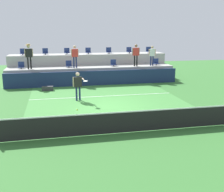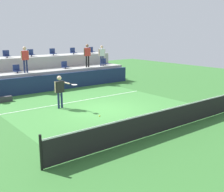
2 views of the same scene
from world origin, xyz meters
name	(u,v)px [view 1 (image 1 of 2)]	position (x,y,z in m)	size (l,w,h in m)	color
ground_plane	(110,106)	(0.00, 0.00, 0.00)	(40.00, 40.00, 0.00)	#336B2D
court_inner_paint	(107,102)	(0.00, 1.00, 0.00)	(9.00, 10.00, 0.01)	#3D7F38
court_service_line	(103,96)	(0.00, 2.40, 0.01)	(9.00, 0.06, 0.00)	white
tennis_net	(130,121)	(0.00, -4.00, 0.50)	(10.48, 0.08, 1.07)	black
sponsor_backboard	(94,78)	(0.00, 6.00, 0.55)	(13.00, 0.16, 1.10)	navy
seating_tier_lower	(92,74)	(0.00, 7.30, 0.62)	(13.00, 1.80, 1.25)	#9E9E99
seating_tier_upper	(89,66)	(0.00, 9.10, 1.05)	(13.00, 1.80, 2.10)	#9E9E99
stadium_chair_lower_far_left	(21,66)	(-5.32, 7.23, 1.46)	(0.44, 0.40, 0.52)	#2D2D33
stadium_chair_lower_left	(69,65)	(-1.80, 7.23, 1.46)	(0.44, 0.40, 0.52)	#2D2D33
stadium_chair_lower_right	(114,63)	(1.75, 7.23, 1.46)	(0.44, 0.40, 0.52)	#2D2D33
stadium_chair_lower_far_right	(156,62)	(5.36, 7.23, 1.46)	(0.44, 0.40, 0.52)	#2D2D33
stadium_chair_upper_far_left	(23,52)	(-5.31, 9.03, 2.31)	(0.44, 0.40, 0.52)	#2D2D33
stadium_chair_upper_left	(45,52)	(-3.56, 9.03, 2.31)	(0.44, 0.40, 0.52)	#2D2D33
stadium_chair_upper_mid_left	(67,52)	(-1.81, 9.03, 2.31)	(0.44, 0.40, 0.52)	#2D2D33
stadium_chair_upper_center	(88,51)	(-0.04, 9.03, 2.31)	(0.44, 0.40, 0.52)	#2D2D33
stadium_chair_upper_mid_right	(109,51)	(1.73, 9.03, 2.31)	(0.44, 0.40, 0.52)	#2D2D33
stadium_chair_upper_right	(129,51)	(3.54, 9.03, 2.31)	(0.44, 0.40, 0.52)	#2D2D33
stadium_chair_upper_far_right	(149,50)	(5.32, 9.03, 2.31)	(0.44, 0.40, 0.52)	#2D2D33
tennis_player	(78,83)	(-1.59, 1.65, 1.04)	(0.80, 1.17, 1.69)	navy
spectator_with_hat	(29,54)	(-4.68, 6.85, 2.40)	(0.62, 0.51, 1.84)	black
spectator_in_grey	(75,54)	(-1.33, 6.85, 2.27)	(0.59, 0.27, 1.70)	navy
spectator_leaning_on_rail	(136,53)	(3.48, 6.85, 2.30)	(0.60, 0.23, 1.73)	black
spectator_in_white	(152,54)	(4.84, 6.85, 2.19)	(0.56, 0.27, 1.59)	navy
tennis_ball	(77,110)	(-2.01, -2.38, 0.62)	(0.07, 0.07, 0.07)	#CCE033
equipment_bag	(48,88)	(-3.43, 4.83, 0.15)	(0.76, 0.28, 0.30)	#333338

